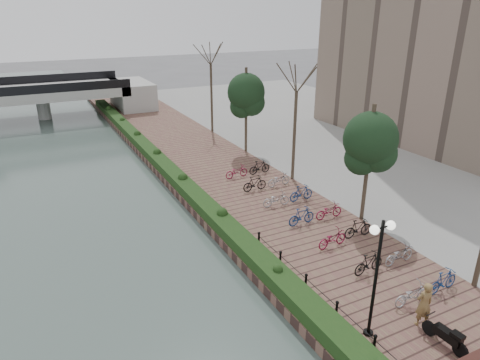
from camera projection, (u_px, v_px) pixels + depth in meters
promenade at (231, 184)px, 29.47m from camera, size 8.00×75.00×0.50m
inland_pavement at (401, 152)px, 36.19m from camera, size 24.00×75.00×0.50m
hedge at (172, 173)px, 29.91m from camera, size 1.10×56.00×0.60m
chain_fence at (354, 327)px, 15.30m from camera, size 0.10×14.10×0.70m
lamppost at (379, 254)px, 14.26m from camera, size 1.02×0.32×4.58m
motorcycle at (445, 335)px, 14.77m from camera, size 0.55×1.53×0.94m
pedestrian at (424, 304)px, 15.61m from camera, size 0.75×0.59×1.82m
bicycle_parking at (314, 213)px, 23.63m from camera, size 2.40×17.32×1.00m
street_trees at (325, 147)px, 25.89m from camera, size 3.20×37.12×6.80m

